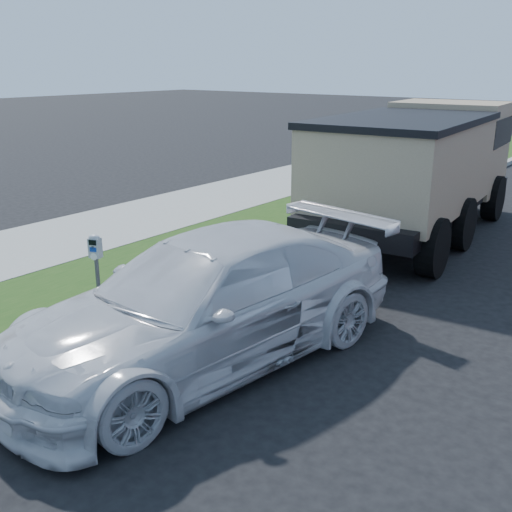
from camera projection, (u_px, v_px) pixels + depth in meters
The scene contains 5 objects.
ground at pixel (297, 374), 7.40m from camera, with size 120.00×120.00×0.00m, color black.
streetside at pixel (123, 249), 12.12m from camera, with size 6.12×50.00×0.15m.
parking_meter at pixel (96, 259), 8.38m from camera, with size 0.21×0.17×1.28m.
white_wagon at pixel (209, 300), 7.57m from camera, with size 2.25×5.54×1.61m, color silver.
dump_truck at pixel (420, 163), 13.24m from camera, with size 3.33×7.26×2.76m.
Camera 1 is at (3.62, -5.54, 3.66)m, focal length 42.00 mm.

